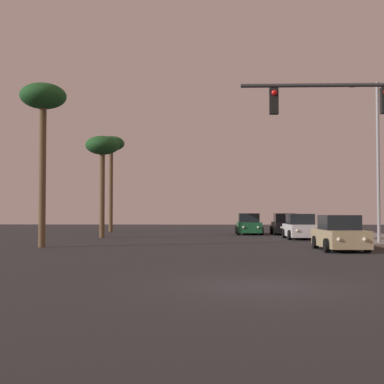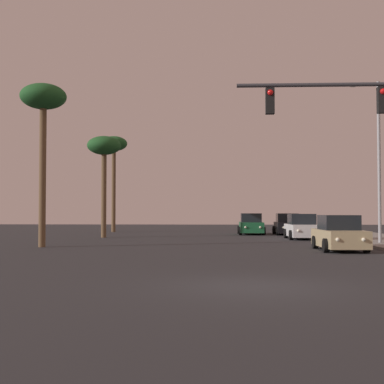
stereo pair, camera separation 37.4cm
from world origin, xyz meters
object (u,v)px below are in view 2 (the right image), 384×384
object	(u,v)px
palm_tree_far	(114,149)
car_black	(287,225)
car_white	(302,228)
car_green	(251,225)
palm_tree_near	(43,105)
street_lamp	(377,153)
car_tan	(339,234)
palm_tree_mid	(104,150)

from	to	relation	value
palm_tree_far	car_black	bearing A→B (deg)	-17.95
car_white	car_green	size ratio (longest dim) A/B	1.00
car_black	palm_tree_far	distance (m)	16.91
car_green	palm_tree_near	world-z (taller)	palm_tree_near
car_white	street_lamp	world-z (taller)	street_lamp
car_white	street_lamp	xyz separation A→B (m)	(3.22, -5.90, 4.36)
car_tan	car_green	distance (m)	17.57
car_black	car_green	xyz separation A→B (m)	(-2.83, 0.38, 0.00)
palm_tree_mid	palm_tree_far	size ratio (longest dim) A/B	0.84
car_black	palm_tree_near	size ratio (longest dim) A/B	0.51
palm_tree_far	car_green	bearing A→B (deg)	-20.26
car_tan	car_white	distance (m)	10.35
car_green	palm_tree_mid	world-z (taller)	palm_tree_mid
car_white	palm_tree_mid	bearing A→B (deg)	-6.35
car_white	palm_tree_far	xyz separation A→B (m)	(-14.88, 11.37, 6.68)
car_tan	car_black	bearing A→B (deg)	-90.90
palm_tree_near	car_black	bearing A→B (deg)	46.04
palm_tree_mid	street_lamp	bearing A→B (deg)	-23.31
car_white	palm_tree_mid	xyz separation A→B (m)	(-13.65, 1.37, 5.42)
car_green	palm_tree_far	world-z (taller)	palm_tree_far
car_black	palm_tree_far	size ratio (longest dim) A/B	0.51
car_tan	street_lamp	bearing A→B (deg)	-126.61
car_white	street_lamp	size ratio (longest dim) A/B	0.48
car_black	palm_tree_far	bearing A→B (deg)	-16.36
car_green	palm_tree_near	size ratio (longest dim) A/B	0.51
car_green	palm_tree_mid	bearing A→B (deg)	28.27
car_tan	palm_tree_near	distance (m)	16.36
palm_tree_near	palm_tree_far	world-z (taller)	palm_tree_far
street_lamp	palm_tree_far	distance (m)	25.12
car_black	car_white	size ratio (longest dim) A/B	1.00
car_black	car_white	distance (m)	6.58
car_tan	palm_tree_mid	size ratio (longest dim) A/B	0.60
palm_tree_near	palm_tree_mid	xyz separation A→B (m)	(1.12, 10.00, -1.21)
car_tan	palm_tree_far	size ratio (longest dim) A/B	0.51
car_black	car_green	bearing A→B (deg)	-5.99
car_tan	car_black	size ratio (longest dim) A/B	1.00
car_tan	palm_tree_near	world-z (taller)	palm_tree_near
car_tan	car_black	xyz separation A→B (m)	(-0.19, 16.94, 0.00)
car_white	car_green	xyz separation A→B (m)	(-2.93, 6.96, 0.00)
car_white	car_black	bearing A→B (deg)	-89.78
car_black	street_lamp	size ratio (longest dim) A/B	0.48
palm_tree_near	palm_tree_mid	world-z (taller)	palm_tree_near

